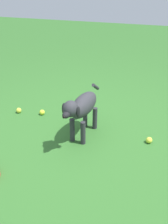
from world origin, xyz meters
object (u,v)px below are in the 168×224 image
at_px(dog, 82,107).
at_px(tennis_ball_0, 149,140).
at_px(tennis_ball_1, 19,110).
at_px(tennis_ball_2, 42,112).

bearing_deg(dog, tennis_ball_0, 105.89).
bearing_deg(dog, tennis_ball_1, -96.75).
bearing_deg(tennis_ball_1, dog, -104.71).
bearing_deg(tennis_ball_0, dog, 97.93).
height_order(tennis_ball_0, tennis_ball_2, same).
relative_size(dog, tennis_ball_1, 12.21).
distance_m(tennis_ball_0, tennis_ball_2, 1.35).
distance_m(tennis_ball_1, tennis_ball_2, 0.31).
bearing_deg(tennis_ball_1, tennis_ball_0, -95.09).
relative_size(tennis_ball_0, tennis_ball_2, 1.00).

